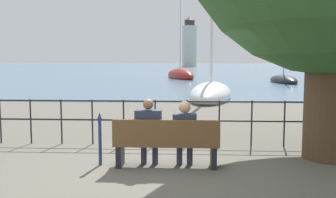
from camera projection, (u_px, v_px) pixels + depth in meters
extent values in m
plane|color=#605B51|center=(167.00, 166.00, 6.90)|extent=(1000.00, 1000.00, 0.00)
cube|color=slate|center=(188.00, 66.00, 166.44)|extent=(600.00, 300.00, 0.01)
cylinder|color=#4C3823|center=(333.00, 94.00, 7.36)|extent=(1.10, 1.10, 2.59)
cube|color=brown|center=(167.00, 144.00, 6.86)|extent=(1.92, 0.45, 0.05)
cube|color=brown|center=(166.00, 132.00, 6.63)|extent=(1.92, 0.04, 0.45)
cube|color=black|center=(120.00, 155.00, 6.93)|extent=(0.10, 0.41, 0.40)
cube|color=black|center=(213.00, 156.00, 6.83)|extent=(0.10, 0.41, 0.40)
cylinder|color=#2D3347|center=(144.00, 152.00, 7.05)|extent=(0.11, 0.11, 0.45)
cylinder|color=#2D3347|center=(155.00, 152.00, 7.04)|extent=(0.11, 0.11, 0.45)
cube|color=#2D3347|center=(149.00, 139.00, 6.93)|extent=(0.41, 0.26, 0.14)
cube|color=#2D3347|center=(148.00, 126.00, 6.82)|extent=(0.48, 0.24, 0.60)
sphere|color=#846047|center=(148.00, 104.00, 6.78)|extent=(0.19, 0.19, 0.19)
cylinder|color=#2D3347|center=(179.00, 153.00, 7.02)|extent=(0.11, 0.11, 0.45)
cylinder|color=#2D3347|center=(190.00, 153.00, 7.01)|extent=(0.11, 0.11, 0.45)
cube|color=#2D3347|center=(185.00, 139.00, 6.90)|extent=(0.37, 0.26, 0.14)
cube|color=#2D3347|center=(185.00, 128.00, 6.79)|extent=(0.43, 0.24, 0.54)
sphere|color=tan|center=(185.00, 107.00, 6.75)|extent=(0.22, 0.22, 0.22)
cylinder|color=black|center=(0.00, 121.00, 8.83)|extent=(0.04, 0.04, 1.05)
cylinder|color=black|center=(31.00, 121.00, 8.79)|extent=(0.04, 0.04, 1.05)
cylinder|color=black|center=(61.00, 122.00, 8.75)|extent=(0.04, 0.04, 1.05)
cylinder|color=black|center=(92.00, 122.00, 8.71)|extent=(0.04, 0.04, 1.05)
cylinder|color=black|center=(124.00, 122.00, 8.67)|extent=(0.04, 0.04, 1.05)
cylinder|color=black|center=(155.00, 123.00, 8.63)|extent=(0.04, 0.04, 1.05)
cylinder|color=black|center=(187.00, 123.00, 8.59)|extent=(0.04, 0.04, 1.05)
cylinder|color=black|center=(219.00, 123.00, 8.55)|extent=(0.04, 0.04, 1.05)
cylinder|color=black|center=(252.00, 123.00, 8.51)|extent=(0.04, 0.04, 1.05)
cylinder|color=black|center=(284.00, 124.00, 8.47)|extent=(0.04, 0.04, 1.05)
cylinder|color=black|center=(317.00, 124.00, 8.43)|extent=(0.04, 0.04, 1.05)
cylinder|color=black|center=(171.00, 101.00, 8.56)|extent=(13.97, 0.04, 0.04)
cylinder|color=black|center=(171.00, 120.00, 8.61)|extent=(13.97, 0.04, 0.04)
cylinder|color=navy|center=(100.00, 142.00, 6.96)|extent=(0.06, 0.06, 0.87)
cone|color=navy|center=(100.00, 116.00, 6.91)|extent=(0.09, 0.09, 0.12)
ellipsoid|color=black|center=(283.00, 81.00, 34.20)|extent=(2.03, 6.26, 1.01)
cylinder|color=silver|center=(285.00, 26.00, 33.71)|extent=(0.14, 0.14, 9.17)
ellipsoid|color=maroon|center=(180.00, 76.00, 42.34)|extent=(4.27, 8.25, 1.66)
cylinder|color=silver|center=(180.00, 35.00, 41.88)|extent=(0.14, 0.14, 8.13)
ellipsoid|color=silver|center=(211.00, 94.00, 19.50)|extent=(2.97, 7.33, 1.24)
cylinder|color=beige|center=(190.00, 46.00, 137.51)|extent=(5.23, 5.23, 15.01)
cylinder|color=#2D2D33|center=(190.00, 23.00, 136.67)|extent=(3.66, 3.66, 1.83)
cone|color=#4C1E19|center=(190.00, 19.00, 136.51)|extent=(4.19, 4.19, 1.46)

